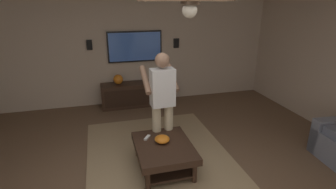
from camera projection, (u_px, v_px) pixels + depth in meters
The scene contains 13 objects.
wall_back_tv at pixel (123, 48), 6.07m from camera, with size 0.10×7.27×2.65m, color #BCA893.
area_rug at pixel (161, 160), 4.09m from camera, with size 3.12×2.22×0.01m, color #9E8460.
coffee_table at pixel (164, 151), 3.81m from camera, with size 1.00×0.80×0.40m.
media_console at pixel (138, 94), 6.19m from camera, with size 0.45×1.70×0.55m.
tv at pixel (135, 47), 6.04m from camera, with size 0.05×1.25×0.70m.
person_standing at pixel (162, 98), 4.05m from camera, with size 0.55×0.55×1.64m.
bowl at pixel (162, 139), 3.82m from camera, with size 0.22×0.22×0.10m, color orange.
remote_white at pixel (147, 138), 3.94m from camera, with size 0.15×0.04×0.02m, color white.
remote_black at pixel (164, 137), 3.95m from camera, with size 0.15×0.04×0.02m, color black.
vase_round at pixel (118, 79), 5.98m from camera, with size 0.22×0.22×0.22m, color orange.
wall_speaker_left at pixel (176, 43), 6.29m from camera, with size 0.06×0.12×0.22m, color black.
wall_speaker_right at pixel (89, 45), 5.78m from camera, with size 0.06×0.12×0.22m, color black.
ceiling_fan at pixel (189, 3), 2.72m from camera, with size 1.19×1.17×0.46m.
Camera 1 is at (-2.66, 0.58, 2.35)m, focal length 28.12 mm.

